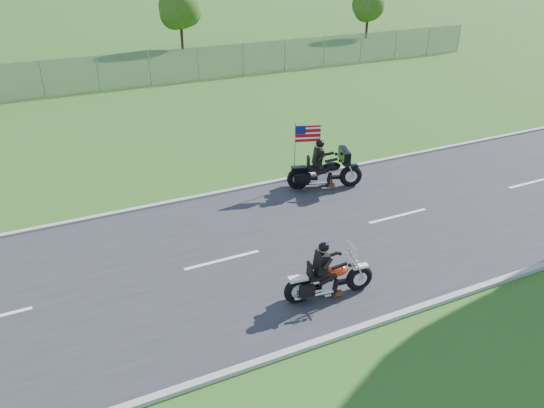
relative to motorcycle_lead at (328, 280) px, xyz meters
name	(u,v)px	position (x,y,z in m)	size (l,w,h in m)	color
ground	(287,245)	(0.20, 2.63, -0.51)	(420.00, 420.00, 0.00)	#2D4F18
road	(287,245)	(0.20, 2.63, -0.49)	(120.00, 8.00, 0.04)	#28282B
curb_north	(235,190)	(0.20, 6.68, -0.46)	(120.00, 0.18, 0.12)	#9E9B93
curb_south	(366,326)	(0.20, -1.42, -0.46)	(120.00, 0.18, 0.12)	#9E9B93
fence	(42,79)	(-4.80, 22.63, 0.49)	(60.00, 0.03, 2.00)	gray
tree_fence_near	(180,10)	(6.25, 32.67, 2.46)	(3.52, 3.28, 4.75)	#382316
tree_fence_far	(368,6)	(22.24, 30.67, 2.13)	(3.08, 2.87, 4.20)	#382316
motorcycle_lead	(328,280)	(0.00, 0.00, 0.00)	(2.39, 0.75, 1.61)	black
motorcycle_follow	(325,172)	(3.19, 5.57, 0.11)	(2.64, 1.31, 2.27)	black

